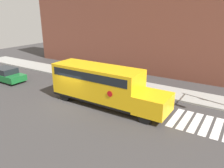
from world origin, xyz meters
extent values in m
plane|color=#3A3838|center=(0.00, 0.00, 0.00)|extent=(60.00, 60.00, 0.00)
cube|color=#9E9E99|center=(0.00, 6.50, 0.07)|extent=(44.00, 3.00, 0.15)
cube|color=brown|center=(0.00, 13.00, 6.02)|extent=(32.00, 4.00, 12.05)
cube|color=white|center=(8.20, 2.00, 0.00)|extent=(0.50, 3.20, 0.01)
cube|color=white|center=(8.90, 2.00, 0.00)|extent=(0.50, 3.20, 0.01)
cube|color=white|center=(9.60, 2.00, 0.00)|extent=(0.50, 3.20, 0.01)
cube|color=white|center=(10.30, 2.00, 0.00)|extent=(0.50, 3.20, 0.01)
cube|color=white|center=(11.00, 2.00, 0.00)|extent=(0.50, 3.20, 0.01)
cube|color=yellow|center=(1.82, 1.08, 1.80)|extent=(7.60, 2.50, 2.71)
cube|color=yellow|center=(6.77, 1.08, 1.12)|extent=(2.30, 2.50, 1.34)
cube|color=black|center=(1.82, 1.08, 0.53)|extent=(7.60, 2.54, 0.16)
cube|color=black|center=(1.82, 1.08, 2.61)|extent=(6.99, 2.53, 0.64)
cylinder|color=red|center=(3.91, -0.21, 1.67)|extent=(0.44, 0.02, 0.44)
cylinder|color=black|center=(6.65, 2.16, 0.50)|extent=(1.00, 0.30, 1.00)
cylinder|color=black|center=(6.65, 0.00, 0.50)|extent=(1.00, 0.30, 1.00)
cylinder|color=black|center=(-0.79, 2.16, 0.50)|extent=(1.00, 0.30, 1.00)
cylinder|color=black|center=(-0.79, 0.00, 0.50)|extent=(1.00, 0.30, 1.00)
cube|color=#196B2D|center=(-9.93, 0.56, 0.55)|extent=(4.21, 1.88, 0.65)
cube|color=#1E2328|center=(-10.18, 0.56, 1.17)|extent=(2.36, 1.73, 0.60)
cylinder|color=black|center=(-8.54, 1.38, 0.32)|extent=(0.64, 0.22, 0.64)
cylinder|color=black|center=(-8.54, -0.26, 0.32)|extent=(0.64, 0.22, 0.64)
cylinder|color=black|center=(-11.32, 1.38, 0.32)|extent=(0.64, 0.22, 0.64)
camera|label=1|loc=(11.94, -12.52, 7.46)|focal=35.00mm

